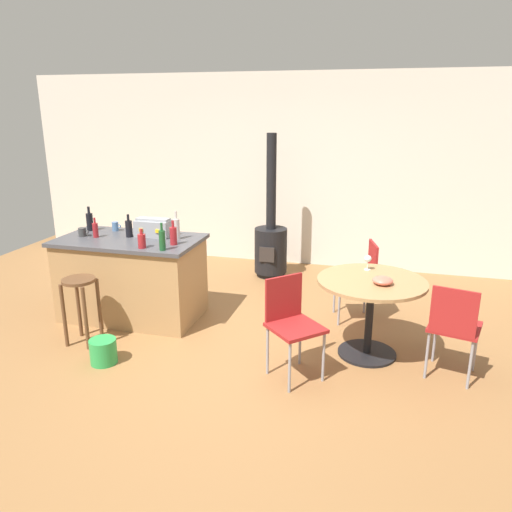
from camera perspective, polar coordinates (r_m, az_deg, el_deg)
ground_plane at (r=4.78m, az=-3.56°, el=-10.94°), size 8.80×8.80×0.00m
back_wall at (r=7.17m, az=3.89°, el=9.76°), size 8.00×0.10×2.70m
kitchen_island at (r=5.53m, az=-14.15°, el=-2.44°), size 1.51×0.85×0.89m
wooden_stool at (r=5.04m, az=-19.65°, el=-4.53°), size 0.31×0.31×0.66m
dining_table at (r=4.60m, az=13.12°, el=-4.74°), size 0.98×0.98×0.74m
folding_chair_near at (r=4.44m, az=21.92°, el=-7.35°), size 0.49×0.49×0.85m
folding_chair_far at (r=5.39m, az=11.99°, el=-2.13°), size 0.49×0.49×0.86m
folding_chair_left at (r=4.19m, az=4.08°, el=-7.33°), size 0.57×0.57×0.86m
wood_stove at (r=6.67m, az=1.72°, el=1.61°), size 0.44×0.45×1.92m
toolbox at (r=5.41m, az=-11.76°, el=3.23°), size 0.38×0.21×0.20m
bottle_0 at (r=5.53m, az=-18.08°, el=2.90°), size 0.06×0.06×0.21m
bottle_1 at (r=4.86m, az=-10.80°, el=1.86°), size 0.06×0.06×0.27m
bottle_2 at (r=5.86m, az=-18.67°, el=3.82°), size 0.07×0.07×0.27m
bottle_3 at (r=4.98m, az=-13.07°, el=1.75°), size 0.08×0.08×0.20m
bottle_4 at (r=5.45m, az=-14.49°, el=3.13°), size 0.07×0.07×0.25m
bottle_5 at (r=5.24m, az=-9.18°, el=3.17°), size 0.07×0.07×0.30m
bottle_6 at (r=5.04m, az=-9.53°, el=2.36°), size 0.07×0.07×0.25m
cup_0 at (r=5.63m, az=-19.43°, el=2.63°), size 0.12×0.08×0.09m
cup_1 at (r=5.77m, az=-15.94°, el=3.32°), size 0.11×0.07×0.10m
wine_glass at (r=4.78m, az=12.80°, el=-0.36°), size 0.07×0.07×0.14m
serving_bowl at (r=4.44m, az=14.44°, el=-2.76°), size 0.18×0.18×0.07m
plastic_bucket at (r=4.73m, az=-17.24°, el=-10.48°), size 0.24×0.24×0.23m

